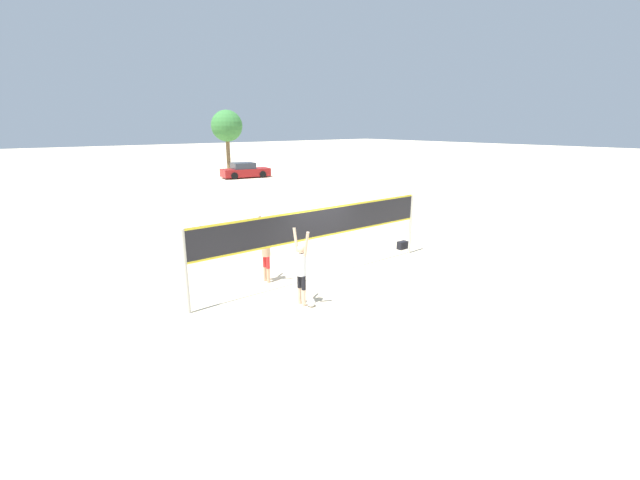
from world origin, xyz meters
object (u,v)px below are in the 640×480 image
volleyball_net (320,226)px  player_spiker (301,266)px  player_blocker (266,248)px  gear_bag (402,245)px  parked_car_mid (245,171)px  tree_left_cluster (227,126)px  volleyball (311,303)px

volleyball_net → player_spiker: size_ratio=4.16×
player_blocker → gear_bag: size_ratio=5.02×
parked_car_mid → player_spiker: bearing=-105.9°
gear_bag → tree_left_cluster: bearing=75.8°
volleyball → parked_car_mid: 30.40m
player_spiker → volleyball: player_spiker is taller
volleyball → gear_bag: (6.31, 2.21, 0.04)m
volleyball_net → gear_bag: volleyball_net is taller
player_spiker → player_blocker: player_spiker is taller
parked_car_mid → volleyball_net: bearing=-103.9°
player_spiker → tree_left_cluster: (14.11, 32.29, 3.54)m
player_spiker → tree_left_cluster: tree_left_cluster is taller
volleyball → gear_bag: 6.69m
player_spiker → player_blocker: size_ratio=1.02×
volleyball_net → tree_left_cluster: size_ratio=1.42×
player_spiker → volleyball: bearing=-151.8°
parked_car_mid → tree_left_cluster: (0.91, 5.09, 4.04)m
player_spiker → player_blocker: (0.20, 2.17, -0.03)m
tree_left_cluster → player_spiker: bearing=-113.6°
volleyball_net → tree_left_cluster: tree_left_cluster is taller
gear_bag → volleyball_net: bearing=-173.6°
volleyball_net → player_spiker: volleyball_net is taller
player_spiker → tree_left_cluster: bearing=-23.6°
player_spiker → gear_bag: bearing=-73.1°
parked_car_mid → tree_left_cluster: bearing=89.8°
player_blocker → gear_bag: 6.32m
player_blocker → tree_left_cluster: bearing=155.2°
player_spiker → parked_car_mid: player_spiker is taller
volleyball_net → parked_car_mid: (11.41, 25.76, -1.09)m
player_blocker → volleyball: 2.62m
volleyball → gear_bag: gear_bag is taller
player_spiker → volleyball_net: bearing=-51.3°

